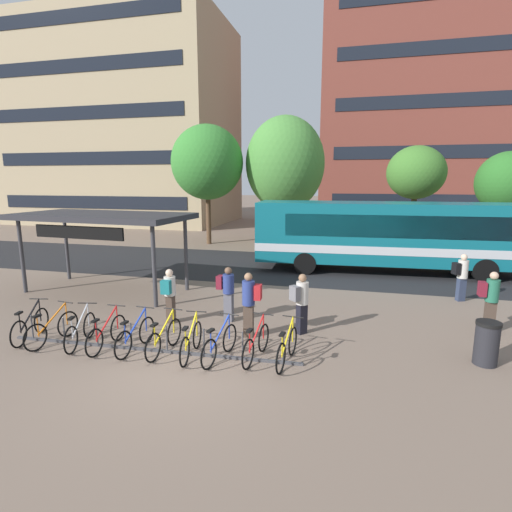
{
  "coord_description": "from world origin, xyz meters",
  "views": [
    {
      "loc": [
        3.67,
        -7.79,
        4.21
      ],
      "look_at": [
        0.45,
        5.25,
        1.63
      ],
      "focal_mm": 27.88,
      "sensor_mm": 36.0,
      "label": 1
    }
  ],
  "objects_px": {
    "parked_bicycle_blue_4": "(136,336)",
    "parked_bicycle_yellow_5": "(164,338)",
    "parked_bicycle_black_0": "(30,326)",
    "commuter_grey_pack_0": "(301,300)",
    "parked_bicycle_red_3": "(107,334)",
    "street_tree_0": "(508,183)",
    "commuter_red_pack_2": "(250,300)",
    "parked_bicycle_blue_7": "(220,345)",
    "commuter_black_pack_3": "(462,274)",
    "parked_bicycle_orange_1": "(52,329)",
    "trash_bin": "(487,343)",
    "commuter_maroon_pack_5": "(227,290)",
    "city_bus": "(388,234)",
    "commuter_maroon_pack_4": "(490,298)",
    "commuter_teal_pack_1": "(170,292)",
    "transit_shelter": "(102,219)",
    "parked_bicycle_yellow_9": "(287,348)",
    "parked_bicycle_yellow_6": "(191,342)",
    "street_tree_1": "(285,164)",
    "street_tree_3": "(207,163)",
    "street_tree_2": "(416,173)",
    "parked_bicycle_red_8": "(256,344)"
  },
  "relations": [
    {
      "from": "street_tree_3",
      "to": "street_tree_1",
      "type": "bearing_deg",
      "value": 18.65
    },
    {
      "from": "parked_bicycle_yellow_9",
      "to": "street_tree_0",
      "type": "relative_size",
      "value": 0.29
    },
    {
      "from": "parked_bicycle_red_3",
      "to": "parked_bicycle_yellow_5",
      "type": "height_order",
      "value": "same"
    },
    {
      "from": "parked_bicycle_yellow_5",
      "to": "commuter_maroon_pack_4",
      "type": "distance_m",
      "value": 8.88
    },
    {
      "from": "parked_bicycle_blue_4",
      "to": "parked_bicycle_yellow_5",
      "type": "distance_m",
      "value": 0.76
    },
    {
      "from": "city_bus",
      "to": "trash_bin",
      "type": "relative_size",
      "value": 11.77
    },
    {
      "from": "commuter_red_pack_2",
      "to": "street_tree_3",
      "type": "height_order",
      "value": "street_tree_3"
    },
    {
      "from": "city_bus",
      "to": "commuter_maroon_pack_4",
      "type": "relative_size",
      "value": 6.97
    },
    {
      "from": "commuter_maroon_pack_4",
      "to": "trash_bin",
      "type": "height_order",
      "value": "commuter_maroon_pack_4"
    },
    {
      "from": "parked_bicycle_blue_7",
      "to": "parked_bicycle_yellow_9",
      "type": "relative_size",
      "value": 0.99
    },
    {
      "from": "parked_bicycle_black_0",
      "to": "city_bus",
      "type": "bearing_deg",
      "value": -54.63
    },
    {
      "from": "parked_bicycle_red_3",
      "to": "parked_bicycle_blue_7",
      "type": "height_order",
      "value": "same"
    },
    {
      "from": "parked_bicycle_black_0",
      "to": "commuter_grey_pack_0",
      "type": "xyz_separation_m",
      "value": [
        6.94,
        2.14,
        0.6
      ]
    },
    {
      "from": "parked_bicycle_yellow_9",
      "to": "commuter_maroon_pack_4",
      "type": "xyz_separation_m",
      "value": [
        5.14,
        3.29,
        0.62
      ]
    },
    {
      "from": "parked_bicycle_yellow_5",
      "to": "parked_bicycle_yellow_9",
      "type": "height_order",
      "value": "same"
    },
    {
      "from": "parked_bicycle_red_3",
      "to": "parked_bicycle_blue_7",
      "type": "relative_size",
      "value": 1.01
    },
    {
      "from": "commuter_grey_pack_0",
      "to": "commuter_red_pack_2",
      "type": "distance_m",
      "value": 1.42
    },
    {
      "from": "parked_bicycle_red_3",
      "to": "parked_bicycle_yellow_5",
      "type": "distance_m",
      "value": 1.54
    },
    {
      "from": "commuter_red_pack_2",
      "to": "street_tree_0",
      "type": "height_order",
      "value": "street_tree_0"
    },
    {
      "from": "street_tree_0",
      "to": "parked_bicycle_black_0",
      "type": "bearing_deg",
      "value": -133.26
    },
    {
      "from": "parked_bicycle_black_0",
      "to": "parked_bicycle_orange_1",
      "type": "distance_m",
      "value": 0.76
    },
    {
      "from": "parked_bicycle_black_0",
      "to": "parked_bicycle_blue_7",
      "type": "height_order",
      "value": "same"
    },
    {
      "from": "parked_bicycle_yellow_6",
      "to": "trash_bin",
      "type": "distance_m",
      "value": 6.88
    },
    {
      "from": "parked_bicycle_yellow_6",
      "to": "parked_bicycle_red_8",
      "type": "bearing_deg",
      "value": -87.51
    },
    {
      "from": "commuter_maroon_pack_4",
      "to": "street_tree_0",
      "type": "relative_size",
      "value": 0.3
    },
    {
      "from": "commuter_maroon_pack_5",
      "to": "street_tree_1",
      "type": "xyz_separation_m",
      "value": [
        -0.97,
        15.45,
        4.26
      ]
    },
    {
      "from": "parked_bicycle_blue_4",
      "to": "trash_bin",
      "type": "xyz_separation_m",
      "value": [
        8.25,
        1.28,
        0.13
      ]
    },
    {
      "from": "parked_bicycle_blue_7",
      "to": "commuter_black_pack_3",
      "type": "bearing_deg",
      "value": -36.13
    },
    {
      "from": "parked_bicycle_yellow_9",
      "to": "street_tree_2",
      "type": "xyz_separation_m",
      "value": [
        4.84,
        17.18,
        4.22
      ]
    },
    {
      "from": "parked_bicycle_yellow_6",
      "to": "street_tree_1",
      "type": "distance_m",
      "value": 18.71
    },
    {
      "from": "commuter_maroon_pack_5",
      "to": "street_tree_0",
      "type": "height_order",
      "value": "street_tree_0"
    },
    {
      "from": "parked_bicycle_yellow_5",
      "to": "commuter_teal_pack_1",
      "type": "bearing_deg",
      "value": 25.2
    },
    {
      "from": "parked_bicycle_yellow_9",
      "to": "commuter_red_pack_2",
      "type": "relative_size",
      "value": 0.96
    },
    {
      "from": "city_bus",
      "to": "street_tree_2",
      "type": "height_order",
      "value": "street_tree_2"
    },
    {
      "from": "parked_bicycle_blue_7",
      "to": "street_tree_2",
      "type": "distance_m",
      "value": 18.98
    },
    {
      "from": "commuter_maroon_pack_5",
      "to": "city_bus",
      "type": "bearing_deg",
      "value": 61.71
    },
    {
      "from": "parked_bicycle_black_0",
      "to": "commuter_maroon_pack_5",
      "type": "relative_size",
      "value": 1.02
    },
    {
      "from": "parked_bicycle_blue_7",
      "to": "street_tree_3",
      "type": "relative_size",
      "value": 0.22
    },
    {
      "from": "parked_bicycle_yellow_5",
      "to": "parked_bicycle_yellow_6",
      "type": "height_order",
      "value": "same"
    },
    {
      "from": "parked_bicycle_blue_7",
      "to": "trash_bin",
      "type": "bearing_deg",
      "value": -68.43
    },
    {
      "from": "street_tree_0",
      "to": "commuter_grey_pack_0",
      "type": "bearing_deg",
      "value": -122.11
    },
    {
      "from": "commuter_teal_pack_1",
      "to": "transit_shelter",
      "type": "bearing_deg",
      "value": 55.89
    },
    {
      "from": "parked_bicycle_orange_1",
      "to": "parked_bicycle_blue_4",
      "type": "bearing_deg",
      "value": -79.98
    },
    {
      "from": "city_bus",
      "to": "parked_bicycle_blue_4",
      "type": "bearing_deg",
      "value": 54.94
    },
    {
      "from": "street_tree_0",
      "to": "commuter_red_pack_2",
      "type": "bearing_deg",
      "value": -124.47
    },
    {
      "from": "street_tree_2",
      "to": "commuter_teal_pack_1",
      "type": "bearing_deg",
      "value": -119.48
    },
    {
      "from": "parked_bicycle_yellow_5",
      "to": "commuter_maroon_pack_5",
      "type": "relative_size",
      "value": 1.03
    },
    {
      "from": "parked_bicycle_red_3",
      "to": "street_tree_0",
      "type": "bearing_deg",
      "value": -39.47
    },
    {
      "from": "parked_bicycle_blue_4",
      "to": "parked_bicycle_red_3",
      "type": "bearing_deg",
      "value": 96.28
    },
    {
      "from": "parked_bicycle_red_3",
      "to": "parked_bicycle_blue_4",
      "type": "relative_size",
      "value": 1.0
    }
  ]
}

